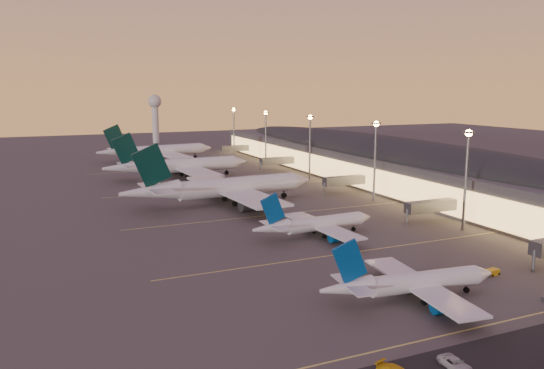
{
  "coord_description": "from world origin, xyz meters",
  "views": [
    {
      "loc": [
        -62.18,
        -101.55,
        35.64
      ],
      "look_at": [
        2.0,
        45.0,
        7.0
      ],
      "focal_mm": 35.0,
      "sensor_mm": 36.0,
      "label": 1
    }
  ],
  "objects_px": {
    "airliner_wide_mid": "(179,166)",
    "service_van_a": "(455,364)",
    "airliner_narrow_north": "(315,224)",
    "baggage_tug_b": "(491,273)",
    "airliner_wide_far": "(157,151)",
    "airliner_wide_near": "(223,188)",
    "radar_tower": "(155,111)",
    "airliner_narrow_south": "(410,283)"
  },
  "relations": [
    {
      "from": "airliner_wide_mid",
      "to": "service_van_a",
      "type": "bearing_deg",
      "value": -95.36
    },
    {
      "from": "airliner_narrow_north",
      "to": "baggage_tug_b",
      "type": "xyz_separation_m",
      "value": [
        18.36,
        -38.29,
        -2.57
      ]
    },
    {
      "from": "airliner_wide_mid",
      "to": "airliner_wide_far",
      "type": "xyz_separation_m",
      "value": [
        2.86,
        57.94,
        -0.06
      ]
    },
    {
      "from": "airliner_wide_near",
      "to": "radar_tower",
      "type": "bearing_deg",
      "value": 80.09
    },
    {
      "from": "baggage_tug_b",
      "to": "service_van_a",
      "type": "xyz_separation_m",
      "value": [
        -31.54,
        -24.69,
        0.18
      ]
    },
    {
      "from": "service_van_a",
      "to": "airliner_wide_far",
      "type": "bearing_deg",
      "value": 88.96
    },
    {
      "from": "airliner_narrow_south",
      "to": "airliner_narrow_north",
      "type": "distance_m",
      "value": 42.24
    },
    {
      "from": "airliner_wide_near",
      "to": "service_van_a",
      "type": "distance_m",
      "value": 107.76
    },
    {
      "from": "airliner_narrow_south",
      "to": "airliner_wide_mid",
      "type": "relative_size",
      "value": 0.55
    },
    {
      "from": "airliner_narrow_north",
      "to": "service_van_a",
      "type": "xyz_separation_m",
      "value": [
        -13.17,
        -62.98,
        -2.4
      ]
    },
    {
      "from": "airliner_narrow_north",
      "to": "baggage_tug_b",
      "type": "distance_m",
      "value": 42.54
    },
    {
      "from": "airliner_narrow_south",
      "to": "radar_tower",
      "type": "bearing_deg",
      "value": 93.2
    },
    {
      "from": "airliner_wide_far",
      "to": "baggage_tug_b",
      "type": "xyz_separation_m",
      "value": [
        24.74,
        -196.24,
        -4.42
      ]
    },
    {
      "from": "baggage_tug_b",
      "to": "service_van_a",
      "type": "distance_m",
      "value": 40.05
    },
    {
      "from": "airliner_wide_near",
      "to": "radar_tower",
      "type": "distance_m",
      "value": 207.22
    },
    {
      "from": "airliner_narrow_north",
      "to": "airliner_wide_mid",
      "type": "relative_size",
      "value": 0.55
    },
    {
      "from": "airliner_wide_far",
      "to": "service_van_a",
      "type": "bearing_deg",
      "value": -98.52
    },
    {
      "from": "radar_tower",
      "to": "service_van_a",
      "type": "distance_m",
      "value": 314.8
    },
    {
      "from": "airliner_narrow_south",
      "to": "airliner_narrow_north",
      "type": "relative_size",
      "value": 0.99
    },
    {
      "from": "radar_tower",
      "to": "service_van_a",
      "type": "bearing_deg",
      "value": -94.57
    },
    {
      "from": "service_van_a",
      "to": "airliner_narrow_north",
      "type": "bearing_deg",
      "value": 78.91
    },
    {
      "from": "airliner_wide_far",
      "to": "radar_tower",
      "type": "relative_size",
      "value": 1.85
    },
    {
      "from": "airliner_wide_far",
      "to": "baggage_tug_b",
      "type": "bearing_deg",
      "value": -89.57
    },
    {
      "from": "airliner_wide_mid",
      "to": "radar_tower",
      "type": "xyz_separation_m",
      "value": [
        21.09,
        150.08,
        16.87
      ]
    },
    {
      "from": "airliner_narrow_south",
      "to": "radar_tower",
      "type": "height_order",
      "value": "radar_tower"
    },
    {
      "from": "airliner_narrow_north",
      "to": "airliner_wide_mid",
      "type": "xyz_separation_m",
      "value": [
        -9.23,
        100.02,
        1.9
      ]
    },
    {
      "from": "baggage_tug_b",
      "to": "airliner_narrow_north",
      "type": "bearing_deg",
      "value": 108.28
    },
    {
      "from": "airliner_narrow_south",
      "to": "airliner_narrow_north",
      "type": "bearing_deg",
      "value": 90.79
    },
    {
      "from": "airliner_narrow_north",
      "to": "airliner_narrow_south",
      "type": "bearing_deg",
      "value": -98.78
    },
    {
      "from": "baggage_tug_b",
      "to": "service_van_a",
      "type": "relative_size",
      "value": 0.8
    },
    {
      "from": "airliner_wide_far",
      "to": "service_van_a",
      "type": "height_order",
      "value": "airliner_wide_far"
    },
    {
      "from": "airliner_wide_far",
      "to": "airliner_wide_mid",
      "type": "bearing_deg",
      "value": -99.58
    },
    {
      "from": "airliner_narrow_north",
      "to": "airliner_wide_far",
      "type": "bearing_deg",
      "value": 89.06
    },
    {
      "from": "airliner_narrow_south",
      "to": "airliner_wide_mid",
      "type": "xyz_separation_m",
      "value": [
        -5.16,
        142.06,
        1.93
      ]
    },
    {
      "from": "airliner_narrow_south",
      "to": "airliner_wide_far",
      "type": "xyz_separation_m",
      "value": [
        -2.3,
        200.0,
        1.87
      ]
    },
    {
      "from": "airliner_narrow_north",
      "to": "service_van_a",
      "type": "relative_size",
      "value": 6.66
    },
    {
      "from": "airliner_narrow_south",
      "to": "baggage_tug_b",
      "type": "relative_size",
      "value": 8.31
    },
    {
      "from": "radar_tower",
      "to": "baggage_tug_b",
      "type": "distance_m",
      "value": 289.25
    },
    {
      "from": "airliner_wide_mid",
      "to": "baggage_tug_b",
      "type": "bearing_deg",
      "value": -82.69
    },
    {
      "from": "airliner_wide_mid",
      "to": "radar_tower",
      "type": "bearing_deg",
      "value": 78.03
    },
    {
      "from": "airliner_narrow_south",
      "to": "airliner_wide_mid",
      "type": "height_order",
      "value": "airliner_wide_mid"
    },
    {
      "from": "airliner_narrow_north",
      "to": "airliner_wide_mid",
      "type": "bearing_deg",
      "value": 92.02
    }
  ]
}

